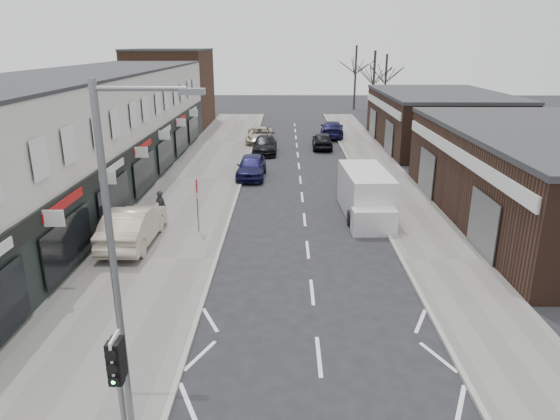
{
  "coord_description": "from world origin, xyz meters",
  "views": [
    {
      "loc": [
        -1.0,
        -10.55,
        8.75
      ],
      "look_at": [
        -1.21,
        7.8,
        2.6
      ],
      "focal_mm": 32.0,
      "sensor_mm": 36.0,
      "label": 1
    }
  ],
  "objects_px": {
    "warning_sign": "(197,189)",
    "white_van": "(366,195)",
    "parked_car_right_a": "(356,175)",
    "parked_car_right_b": "(322,140)",
    "traffic_light": "(118,371)",
    "parked_car_left_c": "(260,135)",
    "pedestrian": "(161,207)",
    "parked_car_left_a": "(251,166)",
    "sedan_on_pavement": "(133,225)",
    "parked_car_right_c": "(332,129)",
    "parked_car_left_b": "(265,145)",
    "street_lamp": "(120,248)"
  },
  "relations": [
    {
      "from": "traffic_light",
      "to": "warning_sign",
      "type": "relative_size",
      "value": 1.15
    },
    {
      "from": "street_lamp",
      "to": "parked_car_left_b",
      "type": "distance_m",
      "value": 31.67
    },
    {
      "from": "white_van",
      "to": "parked_car_right_a",
      "type": "relative_size",
      "value": 1.27
    },
    {
      "from": "traffic_light",
      "to": "parked_car_left_c",
      "type": "bearing_deg",
      "value": 88.45
    },
    {
      "from": "pedestrian",
      "to": "parked_car_right_c",
      "type": "bearing_deg",
      "value": -89.26
    },
    {
      "from": "warning_sign",
      "to": "parked_car_right_b",
      "type": "relative_size",
      "value": 0.63
    },
    {
      "from": "parked_car_left_a",
      "to": "parked_car_right_c",
      "type": "height_order",
      "value": "parked_car_right_c"
    },
    {
      "from": "parked_car_left_a",
      "to": "parked_car_right_a",
      "type": "distance_m",
      "value": 7.25
    },
    {
      "from": "warning_sign",
      "to": "parked_car_right_b",
      "type": "distance_m",
      "value": 21.86
    },
    {
      "from": "sedan_on_pavement",
      "to": "parked_car_left_a",
      "type": "height_order",
      "value": "sedan_on_pavement"
    },
    {
      "from": "warning_sign",
      "to": "parked_car_right_a",
      "type": "xyz_separation_m",
      "value": [
        8.66,
        8.19,
        -1.39
      ]
    },
    {
      "from": "street_lamp",
      "to": "white_van",
      "type": "height_order",
      "value": "street_lamp"
    },
    {
      "from": "parked_car_left_a",
      "to": "pedestrian",
      "type": "bearing_deg",
      "value": -111.16
    },
    {
      "from": "pedestrian",
      "to": "white_van",
      "type": "bearing_deg",
      "value": -147.32
    },
    {
      "from": "warning_sign",
      "to": "parked_car_left_c",
      "type": "xyz_separation_m",
      "value": [
        1.76,
        23.04,
        -1.49
      ]
    },
    {
      "from": "street_lamp",
      "to": "warning_sign",
      "type": "height_order",
      "value": "street_lamp"
    },
    {
      "from": "parked_car_left_c",
      "to": "parked_car_right_b",
      "type": "height_order",
      "value": "parked_car_right_b"
    },
    {
      "from": "parked_car_left_a",
      "to": "parked_car_right_c",
      "type": "xyz_separation_m",
      "value": [
        6.84,
        15.5,
        0.01
      ]
    },
    {
      "from": "street_lamp",
      "to": "parked_car_right_c",
      "type": "relative_size",
      "value": 1.47
    },
    {
      "from": "sedan_on_pavement",
      "to": "parked_car_right_b",
      "type": "relative_size",
      "value": 1.23
    },
    {
      "from": "parked_car_right_a",
      "to": "traffic_light",
      "type": "bearing_deg",
      "value": 72.43
    },
    {
      "from": "pedestrian",
      "to": "parked_car_left_c",
      "type": "distance_m",
      "value": 22.18
    },
    {
      "from": "warning_sign",
      "to": "parked_car_right_c",
      "type": "relative_size",
      "value": 0.5
    },
    {
      "from": "warning_sign",
      "to": "white_van",
      "type": "bearing_deg",
      "value": 18.33
    },
    {
      "from": "parked_car_left_b",
      "to": "parked_car_left_c",
      "type": "distance_m",
      "value": 4.52
    },
    {
      "from": "sedan_on_pavement",
      "to": "parked_car_left_b",
      "type": "height_order",
      "value": "sedan_on_pavement"
    },
    {
      "from": "sedan_on_pavement",
      "to": "parked_car_right_c",
      "type": "distance_m",
      "value": 29.94
    },
    {
      "from": "warning_sign",
      "to": "parked_car_left_c",
      "type": "bearing_deg",
      "value": 85.63
    },
    {
      "from": "parked_car_left_a",
      "to": "parked_car_right_c",
      "type": "distance_m",
      "value": 16.94
    },
    {
      "from": "sedan_on_pavement",
      "to": "warning_sign",
      "type": "bearing_deg",
      "value": -148.86
    },
    {
      "from": "parked_car_left_b",
      "to": "parked_car_left_c",
      "type": "xyz_separation_m",
      "value": [
        -0.67,
        4.47,
        0.01
      ]
    },
    {
      "from": "white_van",
      "to": "parked_car_left_a",
      "type": "xyz_separation_m",
      "value": [
        -6.58,
        7.81,
        -0.35
      ]
    },
    {
      "from": "parked_car_left_a",
      "to": "parked_car_right_b",
      "type": "distance_m",
      "value": 11.38
    },
    {
      "from": "traffic_light",
      "to": "parked_car_right_b",
      "type": "xyz_separation_m",
      "value": [
        6.6,
        34.55,
        -1.69
      ]
    },
    {
      "from": "parked_car_right_a",
      "to": "parked_car_right_b",
      "type": "xyz_separation_m",
      "value": [
        -1.3,
        12.34,
        -0.09
      ]
    },
    {
      "from": "traffic_light",
      "to": "white_van",
      "type": "distance_m",
      "value": 18.5
    },
    {
      "from": "sedan_on_pavement",
      "to": "parked_car_left_a",
      "type": "distance_m",
      "value": 13.01
    },
    {
      "from": "parked_car_right_c",
      "to": "pedestrian",
      "type": "bearing_deg",
      "value": 71.73
    },
    {
      "from": "traffic_light",
      "to": "parked_car_right_c",
      "type": "distance_m",
      "value": 40.92
    },
    {
      "from": "parked_car_left_c",
      "to": "parked_car_right_b",
      "type": "relative_size",
      "value": 1.2
    },
    {
      "from": "white_van",
      "to": "sedan_on_pavement",
      "type": "relative_size",
      "value": 1.2
    },
    {
      "from": "parked_car_right_b",
      "to": "parked_car_right_c",
      "type": "distance_m",
      "value": 5.72
    },
    {
      "from": "parked_car_left_b",
      "to": "parked_car_right_a",
      "type": "xyz_separation_m",
      "value": [
        6.23,
        -10.39,
        0.11
      ]
    },
    {
      "from": "pedestrian",
      "to": "parked_car_left_a",
      "type": "xyz_separation_m",
      "value": [
        3.92,
        9.4,
        -0.17
      ]
    },
    {
      "from": "traffic_light",
      "to": "parked_car_right_a",
      "type": "xyz_separation_m",
      "value": [
        7.9,
        22.2,
        -1.6
      ]
    },
    {
      "from": "warning_sign",
      "to": "white_van",
      "type": "relative_size",
      "value": 0.43
    },
    {
      "from": "traffic_light",
      "to": "warning_sign",
      "type": "bearing_deg",
      "value": 93.1
    },
    {
      "from": "parked_car_left_a",
      "to": "parked_car_right_c",
      "type": "relative_size",
      "value": 0.84
    },
    {
      "from": "parked_car_right_c",
      "to": "traffic_light",
      "type": "bearing_deg",
      "value": 83.96
    },
    {
      "from": "sedan_on_pavement",
      "to": "parked_car_right_c",
      "type": "relative_size",
      "value": 0.96
    }
  ]
}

